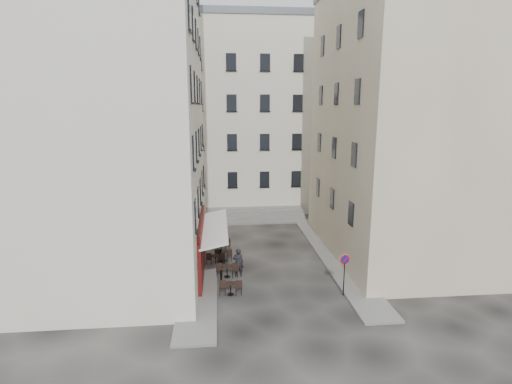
{
  "coord_description": "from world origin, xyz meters",
  "views": [
    {
      "loc": [
        -3.27,
        -22.6,
        10.21
      ],
      "look_at": [
        -0.75,
        4.0,
        4.46
      ],
      "focal_mm": 28.0,
      "sensor_mm": 36.0,
      "label": 1
    }
  ],
  "objects": [
    {
      "name": "stone_steps",
      "position": [
        0.0,
        12.57,
        0.4
      ],
      "size": [
        9.0,
        3.15,
        0.8
      ],
      "color": "slate",
      "rests_on": "ground"
    },
    {
      "name": "bollard_mid",
      "position": [
        -3.25,
        2.5,
        0.53
      ],
      "size": [
        0.12,
        0.12,
        0.98
      ],
      "color": "black",
      "rests_on": "ground"
    },
    {
      "name": "bistro_table_d",
      "position": [
        -3.06,
        2.85,
        0.42
      ],
      "size": [
        1.17,
        0.55,
        0.83
      ],
      "color": "black",
      "rests_on": "ground"
    },
    {
      "name": "no_parking_sign",
      "position": [
        3.44,
        -2.84,
        1.69
      ],
      "size": [
        0.54,
        0.11,
        2.38
      ],
      "rotation": [
        0.0,
        0.0,
        0.08
      ],
      "color": "black",
      "rests_on": "ground"
    },
    {
      "name": "cafe_storefront",
      "position": [
        -4.32,
        1.0,
        1.88
      ],
      "size": [
        1.74,
        7.3,
        3.5
      ],
      "color": "#4B100A",
      "rests_on": "ground"
    },
    {
      "name": "ground",
      "position": [
        0.0,
        0.0,
        0.0
      ],
      "size": [
        90.0,
        90.0,
        0.0
      ],
      "primitive_type": "plane",
      "color": "black",
      "rests_on": "ground"
    },
    {
      "name": "bollard_far",
      "position": [
        -3.25,
        6.0,
        0.53
      ],
      "size": [
        0.12,
        0.12,
        0.98
      ],
      "color": "black",
      "rests_on": "ground"
    },
    {
      "name": "sidewalk_left",
      "position": [
        -4.5,
        4.0,
        0.06
      ],
      "size": [
        2.0,
        22.0,
        0.12
      ],
      "primitive_type": "cube",
      "color": "slate",
      "rests_on": "ground"
    },
    {
      "name": "sidewalk_right",
      "position": [
        4.5,
        3.0,
        0.06
      ],
      "size": [
        2.0,
        18.0,
        0.12
      ],
      "primitive_type": "cube",
      "color": "slate",
      "rests_on": "ground"
    },
    {
      "name": "building_back",
      "position": [
        -1.0,
        19.0,
        9.31
      ],
      "size": [
        18.2,
        10.2,
        18.6
      ],
      "color": "beige",
      "rests_on": "ground"
    },
    {
      "name": "building_left",
      "position": [
        -10.5,
        3.0,
        10.31
      ],
      "size": [
        12.2,
        16.2,
        20.6
      ],
      "color": "beige",
      "rests_on": "ground"
    },
    {
      "name": "bollard_near",
      "position": [
        -3.25,
        -1.0,
        0.53
      ],
      "size": [
        0.12,
        0.12,
        0.98
      ],
      "color": "black",
      "rests_on": "ground"
    },
    {
      "name": "pedestrian",
      "position": [
        -2.19,
        0.26,
        0.89
      ],
      "size": [
        0.67,
        0.46,
        1.79
      ],
      "primitive_type": "imported",
      "rotation": [
        0.0,
        0.0,
        3.19
      ],
      "color": "black",
      "rests_on": "ground"
    },
    {
      "name": "bistro_table_b",
      "position": [
        -2.88,
        0.16,
        0.48
      ],
      "size": [
        1.34,
        0.63,
        0.94
      ],
      "color": "black",
      "rests_on": "ground"
    },
    {
      "name": "bistro_table_a",
      "position": [
        -2.75,
        -2.21,
        0.46
      ],
      "size": [
        1.27,
        0.59,
        0.89
      ],
      "color": "black",
      "rests_on": "ground"
    },
    {
      "name": "building_right",
      "position": [
        10.5,
        3.5,
        9.31
      ],
      "size": [
        12.2,
        14.2,
        18.6
      ],
      "color": "tan",
      "rests_on": "ground"
    },
    {
      "name": "bistro_table_e",
      "position": [
        -3.19,
        4.8,
        0.48
      ],
      "size": [
        1.32,
        0.62,
        0.93
      ],
      "color": "black",
      "rests_on": "ground"
    },
    {
      "name": "bistro_table_c",
      "position": [
        -3.58,
        2.07,
        0.44
      ],
      "size": [
        1.23,
        0.58,
        0.87
      ],
      "color": "black",
      "rests_on": "ground"
    }
  ]
}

